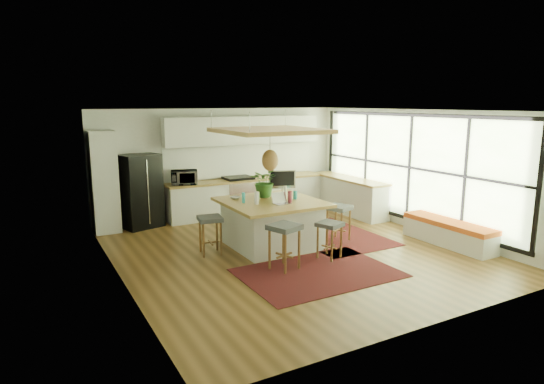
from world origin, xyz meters
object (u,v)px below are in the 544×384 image
fridge (140,188)px  island_plant (264,184)px  stool_right_front (338,224)px  stool_left_side (210,236)px  microwave (184,176)px  stool_right_back (312,218)px  island (271,223)px  monitor (282,182)px  stool_near_right (329,240)px  laptop (282,198)px  stool_near_left (284,249)px

fridge → island_plant: size_ratio=2.56×
stool_right_front → stool_left_side: size_ratio=1.03×
microwave → island_plant: bearing=-48.9°
fridge → stool_right_front: bearing=-59.5°
fridge → island_plant: 3.05m
stool_right_back → island: bearing=-164.9°
fridge → monitor: bearing=-59.7°
microwave → island_plant: (0.96, -2.22, 0.06)m
monitor → stool_left_side: bearing=-147.7°
island_plant → stool_right_back: bearing=-5.5°
stool_left_side → monitor: size_ratio=1.29×
stool_near_right → stool_right_front: stool_right_front is taller
laptop → stool_near_left: bearing=-122.1°
laptop → monitor: 0.94m
stool_right_back → laptop: (-1.16, -0.69, 0.70)m
fridge → laptop: size_ratio=5.07×
stool_right_front → stool_right_back: stool_right_front is taller
monitor → microwave: size_ratio=0.93×
laptop → microwave: 3.16m
stool_right_front → monitor: 1.46m
stool_near_left → monitor: size_ratio=1.41×
stool_near_left → monitor: (0.95, 1.71, 0.83)m
stool_near_left → stool_left_side: size_ratio=1.09×
island → monitor: (0.50, 0.44, 0.72)m
monitor → microwave: bearing=144.5°
stool_left_side → microwave: (0.36, 2.53, 0.78)m
stool_right_front → stool_right_back: (-0.19, 0.70, 0.00)m
stool_right_front → microwave: bearing=127.1°
stool_near_right → laptop: (-0.54, 0.82, 0.70)m
fridge → stool_right_back: bearing=-54.0°
stool_near_left → island_plant: island_plant is taller
stool_right_front → laptop: laptop is taller
stool_near_right → laptop: bearing=123.3°
laptop → island_plant: island_plant is taller
stool_near_left → stool_left_side: bearing=120.4°
fridge → stool_near_right: size_ratio=2.46×
stool_near_right → island_plant: size_ratio=1.04×
stool_near_left → stool_near_right: size_ratio=1.16×
stool_right_back → microwave: 3.23m
stool_left_side → fridge: bearing=104.7°
stool_left_side → microwave: 2.67m
monitor → microwave: (-1.41, 2.22, -0.06)m
stool_near_left → microwave: size_ratio=1.31×
island → laptop: (0.04, -0.36, 0.58)m
island → stool_near_left: size_ratio=2.31×
stool_left_side → microwave: bearing=82.0°
island → laptop: bearing=-84.3°
island → stool_right_back: island is taller
fridge → stool_right_back: size_ratio=2.35×
fridge → stool_left_side: size_ratio=2.31×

